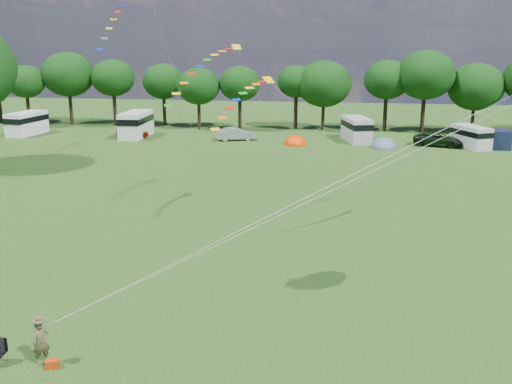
# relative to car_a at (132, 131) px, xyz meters

# --- Properties ---
(ground_plane) EXTENTS (180.00, 180.00, 0.00)m
(ground_plane) POSITION_rel_car_a_xyz_m (20.90, -46.06, -0.72)
(ground_plane) COLOR black
(ground_plane) RESTS_ON ground
(tree_line) EXTENTS (102.98, 10.98, 10.27)m
(tree_line) POSITION_rel_car_a_xyz_m (26.21, 8.93, 5.63)
(tree_line) COLOR black
(tree_line) RESTS_ON ground
(car_a) EXTENTS (4.66, 3.34, 1.45)m
(car_a) POSITION_rel_car_a_xyz_m (0.00, 0.00, 0.00)
(car_a) COLOR #A4250F
(car_a) RESTS_ON ground
(car_b) EXTENTS (4.57, 2.92, 1.51)m
(car_b) POSITION_rel_car_a_xyz_m (12.82, -0.24, 0.03)
(car_b) COLOR gray
(car_b) RESTS_ON ground
(car_d) EXTENTS (5.90, 3.78, 1.49)m
(car_d) POSITION_rel_car_a_xyz_m (35.73, -0.63, 0.02)
(car_d) COLOR black
(car_d) RESTS_ON ground
(campervan_a) EXTENTS (3.07, 5.93, 2.79)m
(campervan_a) POSITION_rel_car_a_xyz_m (-13.65, 0.02, 0.78)
(campervan_a) COLOR white
(campervan_a) RESTS_ON ground
(campervan_b) EXTENTS (2.76, 6.21, 3.02)m
(campervan_b) POSITION_rel_car_a_xyz_m (0.38, 0.39, 0.90)
(campervan_b) COLOR silver
(campervan_b) RESTS_ON ground
(campervan_c) EXTENTS (3.75, 6.01, 2.74)m
(campervan_c) POSITION_rel_car_a_xyz_m (26.80, 1.40, 0.75)
(campervan_c) COLOR #B3B3B5
(campervan_c) RESTS_ON ground
(campervan_d) EXTENTS (3.92, 5.29, 2.39)m
(campervan_d) POSITION_rel_car_a_xyz_m (39.07, -1.16, 0.56)
(campervan_d) COLOR #BABABC
(campervan_d) RESTS_ON ground
(tent_orange) EXTENTS (2.67, 2.92, 2.09)m
(tent_orange) POSITION_rel_car_a_xyz_m (19.95, -2.05, -0.70)
(tent_orange) COLOR #F73700
(tent_orange) RESTS_ON ground
(tent_greyblue) EXTENTS (3.04, 3.33, 2.27)m
(tent_greyblue) POSITION_rel_car_a_xyz_m (29.72, -2.76, -0.70)
(tent_greyblue) COLOR #4B5A70
(tent_greyblue) RESTS_ON ground
(awning_navy) EXTENTS (3.43, 2.87, 2.03)m
(awning_navy) POSITION_rel_car_a_xyz_m (41.44, -1.13, 0.29)
(awning_navy) COLOR #131A32
(awning_navy) RESTS_ON ground
(kite_flyer) EXTENTS (0.73, 0.72, 1.70)m
(kite_flyer) POSITION_rel_car_a_xyz_m (14.60, -48.41, 0.13)
(kite_flyer) COLOR brown
(kite_flyer) RESTS_ON ground
(kite_bag) EXTENTS (0.53, 0.45, 0.32)m
(kite_bag) POSITION_rel_car_a_xyz_m (15.08, -48.64, -0.56)
(kite_bag) COLOR #BB2E0B
(kite_bag) RESTS_ON ground
(streamer_kite_a) EXTENTS (3.38, 5.56, 5.77)m
(streamer_kite_a) POSITION_rel_car_a_xyz_m (6.03, -15.36, 13.58)
(streamer_kite_a) COLOR #C5CE14
(streamer_kite_a) RESTS_ON ground
(streamer_kite_b) EXTENTS (4.29, 4.59, 3.80)m
(streamer_kite_b) POSITION_rel_car_a_xyz_m (16.31, -28.27, 9.15)
(streamer_kite_b) COLOR yellow
(streamer_kite_b) RESTS_ON ground
(streamer_kite_c) EXTENTS (3.22, 5.03, 2.82)m
(streamer_kite_c) POSITION_rel_car_a_xyz_m (19.35, -31.08, 7.51)
(streamer_kite_c) COLOR #FFDF00
(streamer_kite_c) RESTS_ON ground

